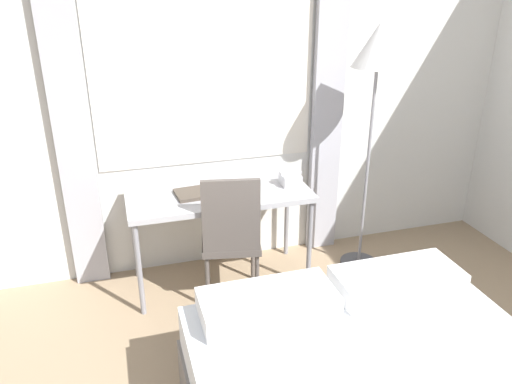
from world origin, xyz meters
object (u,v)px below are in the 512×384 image
(book, at_px, (194,193))
(desk, at_px, (219,200))
(standing_lamp, at_px, (377,63))
(telephone, at_px, (290,179))
(desk_chair, at_px, (231,233))

(book, bearing_deg, desk, -1.97)
(standing_lamp, relative_size, telephone, 12.06)
(desk_chair, xyz_separation_m, standing_lamp, (1.09, 0.16, 1.06))
(desk, xyz_separation_m, telephone, (0.53, -0.01, 0.11))
(telephone, relative_size, book, 0.57)
(book, bearing_deg, standing_lamp, -4.20)
(desk_chair, bearing_deg, book, 138.70)
(desk, relative_size, telephone, 8.36)
(desk, relative_size, standing_lamp, 0.69)
(desk_chair, bearing_deg, telephone, 36.71)
(desk_chair, bearing_deg, standing_lamp, 19.64)
(desk_chair, relative_size, standing_lamp, 0.52)
(desk, relative_size, book, 4.76)
(standing_lamp, xyz_separation_m, telephone, (-0.58, 0.08, -0.81))
(standing_lamp, distance_m, book, 1.54)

